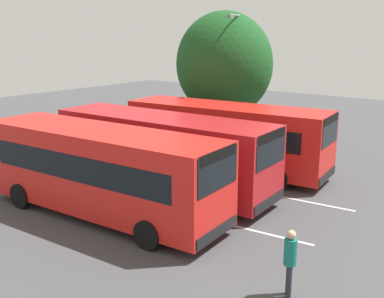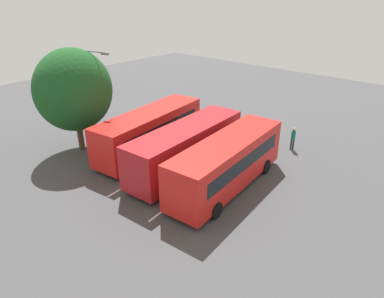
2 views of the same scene
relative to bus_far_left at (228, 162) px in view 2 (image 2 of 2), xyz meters
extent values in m
plane|color=#424244|center=(0.68, 3.52, -1.73)|extent=(64.66, 64.66, 0.00)
cube|color=red|center=(-0.03, 0.00, 0.01)|extent=(9.75, 3.28, 2.81)
cube|color=black|center=(4.70, 0.38, 0.77)|extent=(0.30, 2.22, 1.18)
cube|color=black|center=(-0.13, 1.22, 0.35)|extent=(8.03, 0.72, 0.90)
cube|color=black|center=(0.07, -1.23, 0.35)|extent=(8.03, 0.72, 0.90)
cube|color=black|center=(4.72, 0.38, 1.24)|extent=(0.26, 2.01, 0.32)
cube|color=black|center=(4.73, 0.38, -1.18)|extent=(0.28, 2.32, 0.36)
cylinder|color=black|center=(2.93, 1.44, -1.26)|extent=(0.96, 0.35, 0.94)
cylinder|color=black|center=(3.12, -0.95, -1.26)|extent=(0.96, 0.35, 0.94)
cylinder|color=black|center=(-3.18, 0.95, -1.26)|extent=(0.96, 0.35, 0.94)
cylinder|color=black|center=(-2.99, -1.44, -1.26)|extent=(0.96, 0.35, 0.94)
cube|color=#AD191E|center=(-0.06, 3.27, 0.01)|extent=(9.72, 3.13, 2.81)
cube|color=black|center=(4.68, 3.58, 0.77)|extent=(0.26, 2.22, 1.18)
cube|color=black|center=(-0.14, 4.50, 0.35)|extent=(8.04, 0.60, 0.90)
cube|color=black|center=(0.02, 2.05, 0.35)|extent=(8.04, 0.60, 0.90)
cube|color=black|center=(4.70, 3.58, 1.24)|extent=(0.23, 2.02, 0.32)
cube|color=black|center=(4.71, 3.58, -1.18)|extent=(0.25, 2.32, 0.36)
cylinder|color=black|center=(2.92, 4.67, -1.26)|extent=(0.96, 0.34, 0.94)
cylinder|color=black|center=(3.08, 2.28, -1.26)|extent=(0.96, 0.34, 0.94)
cylinder|color=black|center=(-3.20, 4.27, -1.26)|extent=(0.96, 0.34, 0.94)
cylinder|color=black|center=(-3.04, 1.88, -1.26)|extent=(0.96, 0.34, 0.94)
cube|color=red|center=(0.34, 7.24, 0.01)|extent=(9.82, 3.66, 2.81)
cube|color=black|center=(5.05, 7.81, 0.77)|extent=(0.39, 2.21, 1.18)
cube|color=black|center=(0.19, 8.46, 0.35)|extent=(8.00, 1.06, 0.90)
cube|color=black|center=(0.49, 6.02, 0.35)|extent=(8.00, 1.06, 0.90)
cube|color=black|center=(5.07, 7.82, 1.24)|extent=(0.34, 2.01, 0.32)
cube|color=black|center=(5.08, 7.82, -1.18)|extent=(0.38, 2.31, 0.36)
cylinder|color=black|center=(3.24, 8.80, -1.26)|extent=(0.97, 0.39, 0.94)
cylinder|color=black|center=(3.53, 6.42, -1.26)|extent=(0.97, 0.39, 0.94)
cylinder|color=black|center=(-2.85, 8.05, -1.26)|extent=(0.97, 0.39, 0.94)
cylinder|color=black|center=(-2.56, 5.67, -1.26)|extent=(0.97, 0.39, 0.94)
cylinder|color=#232833|center=(7.70, -0.69, -1.30)|extent=(0.13, 0.13, 0.86)
cylinder|color=#232833|center=(7.62, -0.56, -1.30)|extent=(0.13, 0.13, 0.86)
cylinder|color=#146B60|center=(7.66, -0.62, -0.53)|extent=(0.44, 0.44, 0.68)
sphere|color=tan|center=(7.66, -0.62, -0.07)|extent=(0.23, 0.23, 0.23)
cylinder|color=gray|center=(-1.79, 11.61, 1.95)|extent=(0.16, 0.16, 7.34)
cylinder|color=gray|center=(-1.49, 10.63, 5.52)|extent=(0.70, 2.00, 0.10)
cube|color=slate|center=(-1.19, 9.65, 5.44)|extent=(0.35, 0.59, 0.14)
cylinder|color=#4C3823|center=(-2.83, 11.55, -0.46)|extent=(0.44, 0.44, 2.52)
ellipsoid|color=#194C1E|center=(-2.83, 11.55, 2.90)|extent=(5.61, 5.05, 5.90)
cube|color=silver|center=(0.68, 1.72, -1.72)|extent=(12.64, 1.55, 0.01)
cube|color=silver|center=(0.68, 5.32, -1.72)|extent=(12.64, 1.55, 0.01)
camera|label=1|loc=(12.22, -10.22, 4.72)|focal=43.27mm
camera|label=2|loc=(-15.24, -10.39, 9.52)|focal=32.00mm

